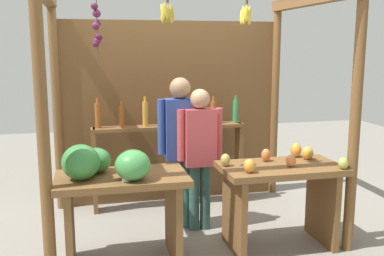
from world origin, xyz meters
name	(u,v)px	position (x,y,z in m)	size (l,w,h in m)	color
ground_plane	(188,226)	(0.00, 0.00, 0.00)	(12.00, 12.00, 0.00)	gray
market_stall	(179,91)	(0.00, 0.42, 1.44)	(2.85, 1.92, 2.48)	brown
fruit_counter_left	(114,186)	(-0.82, -0.70, 0.73)	(1.15, 0.70, 1.12)	brown
fruit_counter_right	(280,188)	(0.75, -0.68, 0.59)	(1.15, 0.66, 0.96)	brown
bottle_shelf_unit	(169,142)	(-0.08, 0.68, 0.80)	(1.82, 0.22, 1.35)	brown
vendor_man	(180,139)	(-0.08, 0.00, 0.97)	(0.48, 0.22, 1.61)	#305F53
vendor_woman	(200,148)	(0.10, -0.10, 0.89)	(0.48, 0.20, 1.50)	#315853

